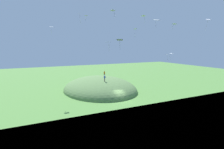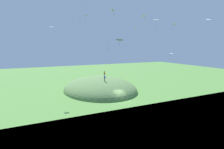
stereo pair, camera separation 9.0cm
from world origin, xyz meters
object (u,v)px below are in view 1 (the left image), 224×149
at_px(kite_1, 171,54).
at_px(kite_5, 143,16).
at_px(kite_3, 157,20).
at_px(kite_11, 167,55).
at_px(kite_4, 80,15).
at_px(kite_12, 174,24).
at_px(person_walking_path, 105,77).
at_px(kite_7, 108,43).
at_px(person_with_child, 104,73).
at_px(kite_0, 51,27).
at_px(kite_9, 113,11).
at_px(kite_10, 208,21).
at_px(kite_6, 120,40).
at_px(kite_2, 86,16).
at_px(kite_8, 135,29).

distance_m(kite_1, kite_5, 10.59).
height_order(kite_3, kite_11, kite_3).
xyz_separation_m(kite_4, kite_12, (-10.76, -18.06, -2.22)).
distance_m(person_walking_path, kite_7, 14.26).
bearing_deg(person_with_child, person_walking_path, 103.46).
bearing_deg(kite_11, kite_4, 75.24).
distance_m(kite_1, kite_3, 12.44).
bearing_deg(kite_0, kite_3, -141.15).
distance_m(kite_0, kite_7, 15.92).
bearing_deg(kite_12, person_walking_path, 47.10).
distance_m(kite_9, kite_11, 23.29).
relative_size(kite_1, kite_3, 1.18).
bearing_deg(kite_4, kite_11, -104.76).
distance_m(kite_4, kite_10, 26.22).
bearing_deg(person_walking_path, kite_0, 24.03).
bearing_deg(kite_9, person_walking_path, -18.45).
relative_size(kite_1, kite_5, 0.91).
distance_m(kite_0, kite_6, 20.59).
xyz_separation_m(kite_2, kite_10, (-17.31, -16.79, -2.12)).
relative_size(kite_0, kite_3, 1.32).
height_order(person_walking_path, kite_9, kite_9).
relative_size(kite_9, kite_12, 1.00).
height_order(kite_1, kite_8, kite_8).
relative_size(kite_1, kite_6, 0.91).
relative_size(kite_2, kite_6, 0.71).
height_order(person_walking_path, kite_1, kite_1).
bearing_deg(person_with_child, kite_1, 159.02).
distance_m(person_with_child, kite_10, 28.90).
relative_size(kite_9, kite_11, 0.84).
relative_size(kite_0, kite_1, 1.13).
height_order(kite_6, kite_9, kite_9).
height_order(kite_3, kite_8, kite_3).
bearing_deg(kite_12, kite_4, 59.21).
bearing_deg(person_walking_path, kite_12, 172.58).
distance_m(person_with_child, kite_6, 24.04).
bearing_deg(person_walking_path, kite_10, 156.28).
relative_size(kite_0, kite_2, 1.46).
relative_size(kite_5, kite_8, 0.76).
xyz_separation_m(kite_0, kite_11, (-8.30, -27.05, -6.50)).
bearing_deg(person_with_child, kite_8, 170.16).
xyz_separation_m(kite_2, kite_5, (-6.53, -10.65, -0.26)).
height_order(kite_5, kite_9, kite_5).
bearing_deg(kite_0, person_with_child, -79.42).
relative_size(person_walking_path, kite_3, 1.20).
xyz_separation_m(kite_7, kite_8, (9.53, -12.10, 3.65)).
height_order(kite_2, kite_4, kite_4).
relative_size(kite_6, kite_11, 1.23).
relative_size(person_with_child, kite_7, 0.86).
bearing_deg(kite_6, kite_3, -87.85).
bearing_deg(kite_6, kite_9, 21.09).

